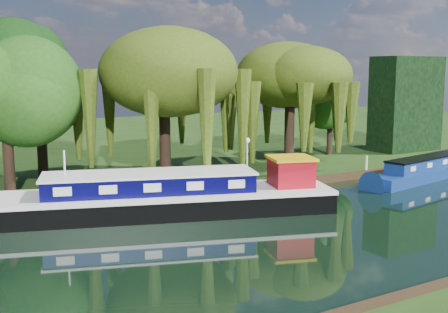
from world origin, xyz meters
TOP-DOWN VIEW (x-y plane):
  - ground at (0.00, 0.00)m, footprint 120.00×120.00m
  - far_bank at (0.00, 34.00)m, footprint 120.00×52.00m
  - dutch_barge at (-7.03, 6.01)m, footprint 17.30×8.96m
  - narrowboat at (11.86, 5.62)m, footprint 11.66×3.91m
  - red_dinghy at (-7.37, 5.94)m, footprint 2.96×2.29m
  - white_cruiser at (14.91, 7.14)m, footprint 2.15×1.91m
  - willow_left at (-4.41, 12.41)m, footprint 7.57×7.57m
  - willow_right at (4.99, 11.95)m, footprint 6.55×6.55m
  - tree_far_left at (-13.80, 12.09)m, footprint 5.21×5.21m
  - tree_far_mid at (-11.00, 16.58)m, footprint 5.54×5.54m
  - tree_far_right at (11.74, 15.37)m, footprint 3.96×3.96m
  - conifer_hedge at (19.00, 14.00)m, footprint 6.00×3.00m
  - lamppost at (0.50, 10.50)m, footprint 0.36×0.36m
  - mooring_posts at (-0.50, 8.40)m, footprint 19.16×0.16m

SIDE VIEW (x-z plane):
  - ground at x=0.00m, z-range 0.00..0.00m
  - red_dinghy at x=-7.37m, z-range -0.28..0.28m
  - white_cruiser at x=14.91m, z-range -0.53..0.53m
  - far_bank at x=0.00m, z-range 0.00..0.45m
  - narrowboat at x=11.86m, z-range -0.24..1.44m
  - dutch_barge at x=-7.03m, z-range -0.90..2.68m
  - mooring_posts at x=-0.50m, z-range 0.45..1.45m
  - lamppost at x=0.50m, z-range 1.14..3.70m
  - conifer_hedge at x=19.00m, z-range 0.45..8.45m
  - tree_far_right at x=11.74m, z-range 1.68..8.16m
  - tree_far_left at x=-13.80m, z-range 2.00..10.40m
  - willow_right at x=4.99m, z-range 2.28..10.26m
  - tree_far_mid at x=-11.00m, z-range 2.16..11.23m
  - willow_left at x=-4.41m, z-range 2.50..11.58m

